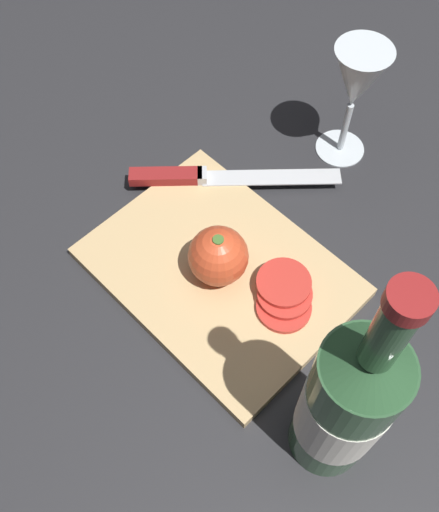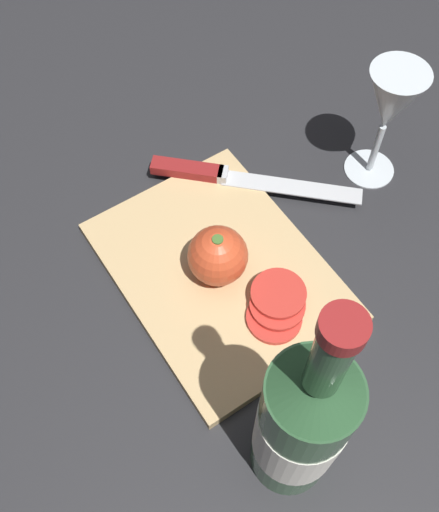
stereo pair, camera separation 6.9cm
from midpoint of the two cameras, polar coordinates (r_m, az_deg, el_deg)
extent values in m
plane|color=#28282B|center=(0.78, -5.71, 3.82)|extent=(3.00, 3.00, 0.00)
cube|color=tan|center=(0.72, -2.72, -1.76)|extent=(0.30, 0.23, 0.02)
cylinder|color=#2D5633|center=(0.56, 8.13, -14.55)|extent=(0.08, 0.08, 0.22)
cone|color=#2D5633|center=(0.45, 10.02, -10.28)|extent=(0.07, 0.07, 0.02)
cylinder|color=#2D5633|center=(0.40, 11.14, -7.66)|extent=(0.03, 0.03, 0.08)
cylinder|color=maroon|center=(0.36, 12.43, -4.62)|extent=(0.03, 0.03, 0.01)
cylinder|color=white|center=(0.56, 8.07, -14.68)|extent=(0.08, 0.08, 0.09)
cylinder|color=silver|center=(0.85, 9.11, 9.97)|extent=(0.07, 0.07, 0.00)
cylinder|color=silver|center=(0.82, 9.52, 11.85)|extent=(0.01, 0.01, 0.08)
cone|color=silver|center=(0.76, 10.44, 16.06)|extent=(0.07, 0.07, 0.09)
cone|color=#DBCC84|center=(0.78, 10.17, 14.84)|extent=(0.03, 0.03, 0.04)
sphere|color=#DB4C28|center=(0.68, -3.00, -0.25)|extent=(0.07, 0.07, 0.07)
cylinder|color=#47702D|center=(0.66, -3.12, 1.18)|extent=(0.01, 0.01, 0.01)
cube|color=silver|center=(0.79, 2.50, 7.29)|extent=(0.14, 0.15, 0.00)
cube|color=silver|center=(0.79, -4.18, 7.45)|extent=(0.02, 0.02, 0.01)
cube|color=maroon|center=(0.79, -7.65, 7.35)|extent=(0.08, 0.08, 0.01)
cylinder|color=red|center=(0.69, 3.30, -5.15)|extent=(0.06, 0.06, 0.01)
cylinder|color=red|center=(0.69, 3.40, -3.89)|extent=(0.06, 0.06, 0.01)
cylinder|color=red|center=(0.69, 3.50, -2.63)|extent=(0.06, 0.06, 0.01)
camera|label=1|loc=(0.03, -92.87, -4.84)|focal=42.00mm
camera|label=2|loc=(0.03, 87.13, 4.84)|focal=42.00mm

